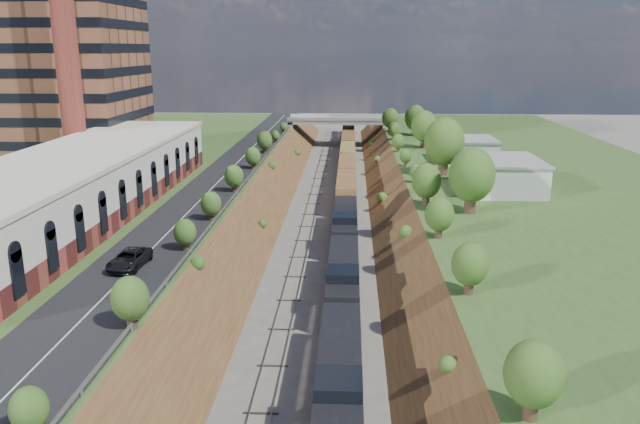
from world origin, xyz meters
The scene contains 17 objects.
platform_left centered at (-33.00, 60.00, 2.50)m, with size 44.00×180.00×5.00m, color #3C5322.
platform_right centered at (33.00, 60.00, 2.50)m, with size 44.00×180.00×5.00m, color #3C5322.
embankment_left centered at (-11.00, 60.00, 0.00)m, with size 7.07×180.00×7.07m, color brown.
embankment_right centered at (11.00, 60.00, 0.00)m, with size 7.07×180.00×7.07m, color brown.
rail_left_track centered at (-2.60, 60.00, 0.09)m, with size 1.58×180.00×0.18m, color gray.
rail_right_track centered at (2.60, 60.00, 0.09)m, with size 1.58×180.00×0.18m, color gray.
road centered at (-15.50, 60.00, 5.05)m, with size 8.00×180.00×0.10m, color black.
guardrail centered at (-11.40, 59.80, 5.55)m, with size 0.10×171.00×0.70m.
commercial_building centered at (-28.00, 38.00, 8.51)m, with size 14.30×62.30×7.00m.
smokestack centered at (-36.00, 56.00, 25.00)m, with size 3.20×3.20×40.00m, color maroon.
overpass centered at (0.00, 122.00, 4.92)m, with size 24.50×8.30×7.40m.
white_building_near centered at (23.50, 52.00, 7.00)m, with size 9.00×12.00×4.00m, color silver.
white_building_far centered at (23.00, 74.00, 6.80)m, with size 8.00×10.00×3.60m, color silver.
tree_right_large centered at (17.00, 40.00, 9.38)m, with size 5.25×5.25×7.61m.
tree_left_crest centered at (-11.80, 20.00, 7.04)m, with size 2.45×2.45×3.55m.
freight_train centered at (2.60, 76.31, 2.54)m, with size 2.94×150.26×4.55m.
suv centered at (-15.84, 19.64, 5.85)m, with size 2.49×5.39×1.50m, color black.
Camera 1 is at (3.14, -30.45, 23.54)m, focal length 35.00 mm.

